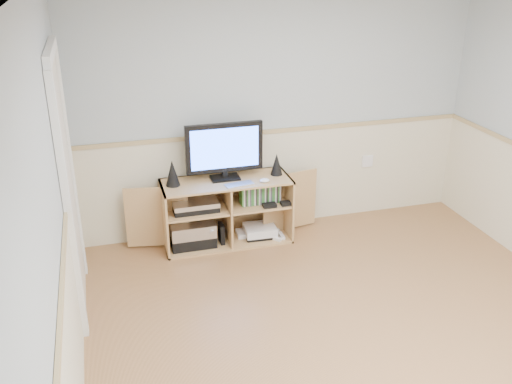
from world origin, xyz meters
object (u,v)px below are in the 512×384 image
media_cabinet (226,208)px  keyboard (239,184)px  monitor (224,149)px  game_consoles (259,231)px

media_cabinet → keyboard: keyboard is taller
monitor → keyboard: bearing=-63.7°
monitor → game_consoles: 0.94m
media_cabinet → keyboard: bearing=-64.6°
monitor → keyboard: size_ratio=2.71×
media_cabinet → game_consoles: 0.42m
game_consoles → media_cabinet: bearing=168.0°
media_cabinet → keyboard: 0.39m
keyboard → game_consoles: (0.23, 0.13, -0.59)m
keyboard → media_cabinet: bearing=106.1°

